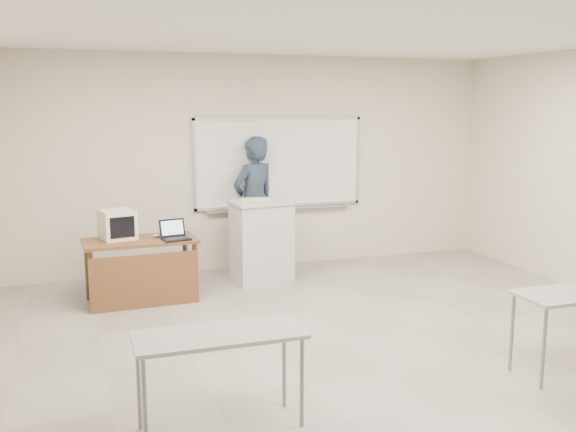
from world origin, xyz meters
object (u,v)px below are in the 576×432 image
object	(u,v)px
laptop	(175,235)
keyboard	(256,199)
whiteboard	(279,164)
instructor_desk	(142,260)
podium	(261,241)
presenter	(254,204)
mouse	(156,236)
crt_monitor	(117,225)

from	to	relation	value
laptop	keyboard	size ratio (longest dim) A/B	0.78
whiteboard	keyboard	bearing A→B (deg)	-128.48
instructor_desk	podium	distance (m)	1.67
instructor_desk	podium	xyz separation A→B (m)	(1.60, 0.48, 0.02)
presenter	mouse	bearing A→B (deg)	9.74
instructor_desk	keyboard	bearing A→B (deg)	17.14
keyboard	podium	bearing A→B (deg)	-51.49
laptop	instructor_desk	bearing A→B (deg)	167.49
crt_monitor	laptop	distance (m)	0.71
instructor_desk	crt_monitor	distance (m)	0.52
laptop	presenter	xyz separation A→B (m)	(1.29, 1.14, 0.14)
whiteboard	laptop	xyz separation A→B (m)	(-1.70, -1.26, -0.68)
instructor_desk	laptop	xyz separation A→B (m)	(0.40, -0.02, 0.28)
mouse	instructor_desk	bearing A→B (deg)	-151.00
mouse	laptop	bearing A→B (deg)	-50.97
whiteboard	mouse	size ratio (longest dim) A/B	24.60
mouse	podium	bearing A→B (deg)	3.18
whiteboard	presenter	xyz separation A→B (m)	(-0.41, -0.12, -0.54)
keyboard	presenter	size ratio (longest dim) A/B	0.21
mouse	crt_monitor	bearing A→B (deg)	160.90
keyboard	presenter	bearing A→B (deg)	84.82
whiteboard	laptop	bearing A→B (deg)	-143.42
whiteboard	keyboard	xyz separation A→B (m)	(-0.55, -0.69, -0.39)
podium	presenter	xyz separation A→B (m)	(0.09, 0.65, 0.40)
crt_monitor	presenter	xyz separation A→B (m)	(1.94, 0.89, 0.02)
crt_monitor	laptop	xyz separation A→B (m)	(0.65, -0.25, -0.11)
crt_monitor	presenter	bearing A→B (deg)	11.94
crt_monitor	mouse	distance (m)	0.48
whiteboard	crt_monitor	size ratio (longest dim) A/B	5.85
laptop	mouse	bearing A→B (deg)	128.48
crt_monitor	laptop	bearing A→B (deg)	-33.87
instructor_desk	whiteboard	bearing A→B (deg)	28.07
podium	mouse	world-z (taller)	podium
crt_monitor	mouse	world-z (taller)	crt_monitor
podium	laptop	world-z (taller)	podium
keyboard	presenter	world-z (taller)	presenter
whiteboard	instructor_desk	distance (m)	2.62
podium	crt_monitor	distance (m)	1.90
crt_monitor	keyboard	bearing A→B (deg)	-2.58
laptop	crt_monitor	bearing A→B (deg)	148.70
mouse	presenter	world-z (taller)	presenter
laptop	presenter	bearing A→B (deg)	31.40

